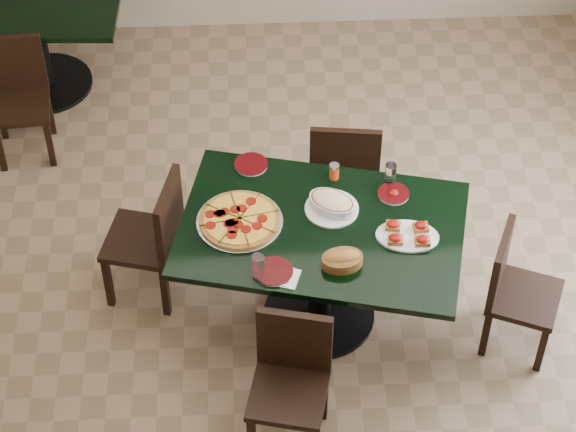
{
  "coord_description": "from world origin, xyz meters",
  "views": [
    {
      "loc": [
        -0.15,
        -4.22,
        5.11
      ],
      "look_at": [
        0.05,
        0.0,
        0.73
      ],
      "focal_mm": 70.0,
      "sensor_mm": 36.0,
      "label": 1
    }
  ],
  "objects_px": {
    "chair_far": "(344,168)",
    "back_table": "(34,25)",
    "bread_basket": "(342,260)",
    "lasagna_casserole": "(332,204)",
    "chair_left": "(154,234)",
    "bruschetta_platter": "(408,234)",
    "back_chair_near": "(18,91)",
    "main_table": "(321,250)",
    "chair_near": "(291,375)",
    "pepperoni_pizza": "(240,220)",
    "chair_right": "(513,287)"
  },
  "relations": [
    {
      "from": "chair_left",
      "to": "bruschetta_platter",
      "type": "bearing_deg",
      "value": 90.4
    },
    {
      "from": "main_table",
      "to": "chair_far",
      "type": "xyz_separation_m",
      "value": [
        0.19,
        0.73,
        -0.08
      ]
    },
    {
      "from": "chair_far",
      "to": "pepperoni_pizza",
      "type": "xyz_separation_m",
      "value": [
        -0.63,
        -0.67,
        0.28
      ]
    },
    {
      "from": "chair_far",
      "to": "bread_basket",
      "type": "height_order",
      "value": "chair_far"
    },
    {
      "from": "lasagna_casserole",
      "to": "bruschetta_platter",
      "type": "xyz_separation_m",
      "value": [
        0.39,
        -0.22,
        -0.02
      ]
    },
    {
      "from": "chair_right",
      "to": "chair_left",
      "type": "bearing_deg",
      "value": 99.73
    },
    {
      "from": "chair_far",
      "to": "back_chair_near",
      "type": "distance_m",
      "value": 2.22
    },
    {
      "from": "chair_far",
      "to": "back_table",
      "type": "bearing_deg",
      "value": -29.48
    },
    {
      "from": "back_table",
      "to": "chair_far",
      "type": "height_order",
      "value": "chair_far"
    },
    {
      "from": "back_chair_near",
      "to": "pepperoni_pizza",
      "type": "height_order",
      "value": "back_chair_near"
    },
    {
      "from": "back_table",
      "to": "bread_basket",
      "type": "distance_m",
      "value": 3.12
    },
    {
      "from": "back_chair_near",
      "to": "bread_basket",
      "type": "bearing_deg",
      "value": -49.54
    },
    {
      "from": "pepperoni_pizza",
      "to": "bruschetta_platter",
      "type": "xyz_separation_m",
      "value": [
        0.89,
        -0.15,
        0.01
      ]
    },
    {
      "from": "main_table",
      "to": "chair_left",
      "type": "xyz_separation_m",
      "value": [
        -0.93,
        0.25,
        -0.09
      ]
    },
    {
      "from": "main_table",
      "to": "back_table",
      "type": "distance_m",
      "value": 2.85
    },
    {
      "from": "back_table",
      "to": "chair_near",
      "type": "distance_m",
      "value": 3.35
    },
    {
      "from": "pepperoni_pizza",
      "to": "bread_basket",
      "type": "distance_m",
      "value": 0.62
    },
    {
      "from": "back_table",
      "to": "chair_near",
      "type": "bearing_deg",
      "value": -58.36
    },
    {
      "from": "chair_far",
      "to": "bruschetta_platter",
      "type": "relative_size",
      "value": 2.38
    },
    {
      "from": "chair_far",
      "to": "pepperoni_pizza",
      "type": "height_order",
      "value": "chair_far"
    },
    {
      "from": "chair_far",
      "to": "lasagna_casserole",
      "type": "relative_size",
      "value": 2.78
    },
    {
      "from": "chair_near",
      "to": "lasagna_casserole",
      "type": "distance_m",
      "value": 0.97
    },
    {
      "from": "main_table",
      "to": "chair_near",
      "type": "xyz_separation_m",
      "value": [
        -0.2,
        -0.74,
        -0.11
      ]
    },
    {
      "from": "chair_near",
      "to": "chair_right",
      "type": "xyz_separation_m",
      "value": [
        1.24,
        0.54,
        -0.02
      ]
    },
    {
      "from": "chair_left",
      "to": "back_chair_near",
      "type": "relative_size",
      "value": 1.05
    },
    {
      "from": "chair_left",
      "to": "bread_basket",
      "type": "bearing_deg",
      "value": 77.24
    },
    {
      "from": "bread_basket",
      "to": "main_table",
      "type": "bearing_deg",
      "value": 99.89
    },
    {
      "from": "pepperoni_pizza",
      "to": "bruschetta_platter",
      "type": "relative_size",
      "value": 1.26
    },
    {
      "from": "chair_far",
      "to": "pepperoni_pizza",
      "type": "relative_size",
      "value": 1.88
    },
    {
      "from": "back_chair_near",
      "to": "bruschetta_platter",
      "type": "bearing_deg",
      "value": -41.91
    },
    {
      "from": "chair_right",
      "to": "chair_left",
      "type": "height_order",
      "value": "chair_left"
    },
    {
      "from": "chair_near",
      "to": "back_chair_near",
      "type": "height_order",
      "value": "chair_near"
    },
    {
      "from": "chair_near",
      "to": "chair_right",
      "type": "distance_m",
      "value": 1.36
    },
    {
      "from": "back_table",
      "to": "bruschetta_platter",
      "type": "relative_size",
      "value": 3.43
    },
    {
      "from": "pepperoni_pizza",
      "to": "lasagna_casserole",
      "type": "bearing_deg",
      "value": 8.17
    },
    {
      "from": "main_table",
      "to": "chair_near",
      "type": "distance_m",
      "value": 0.78
    },
    {
      "from": "pepperoni_pizza",
      "to": "chair_near",
      "type": "bearing_deg",
      "value": -73.56
    },
    {
      "from": "chair_near",
      "to": "chair_right",
      "type": "relative_size",
      "value": 1.03
    },
    {
      "from": "main_table",
      "to": "back_chair_near",
      "type": "relative_size",
      "value": 2.07
    },
    {
      "from": "back_table",
      "to": "chair_right",
      "type": "distance_m",
      "value": 3.73
    },
    {
      "from": "chair_left",
      "to": "bruschetta_platter",
      "type": "distance_m",
      "value": 1.45
    },
    {
      "from": "chair_left",
      "to": "back_chair_near",
      "type": "distance_m",
      "value": 1.62
    },
    {
      "from": "chair_left",
      "to": "bruschetta_platter",
      "type": "relative_size",
      "value": 2.32
    },
    {
      "from": "back_chair_near",
      "to": "bread_basket",
      "type": "distance_m",
      "value": 2.7
    },
    {
      "from": "pepperoni_pizza",
      "to": "bread_basket",
      "type": "xyz_separation_m",
      "value": [
        0.52,
        -0.33,
        0.02
      ]
    },
    {
      "from": "pepperoni_pizza",
      "to": "chair_left",
      "type": "bearing_deg",
      "value": 158.52
    },
    {
      "from": "bread_basket",
      "to": "chair_near",
      "type": "bearing_deg",
      "value": -129.32
    },
    {
      "from": "main_table",
      "to": "lasagna_casserole",
      "type": "bearing_deg",
      "value": 77.08
    },
    {
      "from": "chair_far",
      "to": "lasagna_casserole",
      "type": "bearing_deg",
      "value": 84.64
    },
    {
      "from": "chair_far",
      "to": "lasagna_casserole",
      "type": "xyz_separation_m",
      "value": [
        -0.13,
        -0.6,
        0.31
      ]
    }
  ]
}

